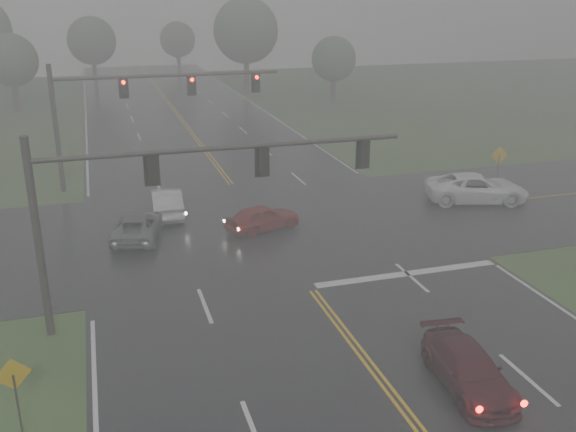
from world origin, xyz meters
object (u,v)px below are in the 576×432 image
object	(u,v)px
sedan_maroon	(466,387)
signal_gantry_near	(158,188)
sedan_silver	(167,215)
sedan_red	(263,230)
signal_gantry_far	(128,100)
pickup_white	(475,202)
car_grey	(139,238)

from	to	relation	value
sedan_maroon	signal_gantry_near	bearing A→B (deg)	144.61
sedan_silver	signal_gantry_near	world-z (taller)	signal_gantry_near
sedan_red	sedan_silver	xyz separation A→B (m)	(-4.46, 3.81, 0.00)
sedan_silver	signal_gantry_near	xyz separation A→B (m)	(-1.41, -11.78, 5.12)
sedan_maroon	sedan_red	distance (m)	15.49
signal_gantry_far	pickup_white	bearing A→B (deg)	-26.06
sedan_red	car_grey	bearing A→B (deg)	66.67
pickup_white	signal_gantry_far	distance (m)	21.71
pickup_white	signal_gantry_far	size ratio (longest dim) A/B	0.42
sedan_red	car_grey	size ratio (longest dim) A/B	0.85
car_grey	sedan_silver	bearing A→B (deg)	-106.59
sedan_maroon	pickup_white	world-z (taller)	pickup_white
sedan_silver	car_grey	world-z (taller)	sedan_silver
sedan_red	car_grey	xyz separation A→B (m)	(-6.25, 0.69, 0.00)
car_grey	sedan_red	bearing A→B (deg)	-172.99
sedan_maroon	car_grey	distance (m)	18.23
car_grey	signal_gantry_far	size ratio (longest dim) A/B	0.33
pickup_white	signal_gantry_near	size ratio (longest dim) A/B	0.43
sedan_maroon	signal_gantry_near	distance (m)	12.27
sedan_silver	signal_gantry_far	size ratio (longest dim) A/B	0.33
sedan_silver	car_grey	bearing A→B (deg)	62.54
sedan_maroon	car_grey	world-z (taller)	car_grey
pickup_white	signal_gantry_far	world-z (taller)	signal_gantry_far
sedan_red	signal_gantry_near	xyz separation A→B (m)	(-5.86, -7.97, 5.12)
sedan_maroon	car_grey	bearing A→B (deg)	124.46
car_grey	signal_gantry_near	size ratio (longest dim) A/B	0.34
sedan_red	pickup_white	size ratio (longest dim) A/B	0.67
sedan_silver	signal_gantry_near	distance (m)	12.92
signal_gantry_near	sedan_silver	bearing A→B (deg)	83.20
sedan_red	signal_gantry_far	size ratio (longest dim) A/B	0.28
sedan_maroon	pickup_white	size ratio (longest dim) A/B	0.74
car_grey	pickup_white	distance (m)	19.39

